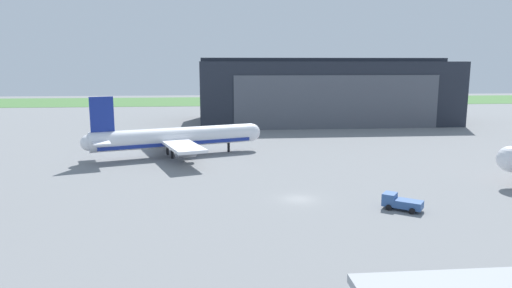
# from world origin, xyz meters

# --- Properties ---
(ground_plane) EXTENTS (440.00, 440.00, 0.00)m
(ground_plane) POSITION_xyz_m (0.00, 0.00, 0.00)
(ground_plane) COLOR slate
(grass_field_strip) EXTENTS (440.00, 56.00, 0.08)m
(grass_field_strip) POSITION_xyz_m (0.00, 173.95, 0.04)
(grass_field_strip) COLOR #49763D
(grass_field_strip) RESTS_ON ground_plane
(maintenance_hangar) EXTENTS (79.60, 36.42, 20.73)m
(maintenance_hangar) POSITION_xyz_m (24.12, 86.99, 9.91)
(maintenance_hangar) COLOR #232833
(maintenance_hangar) RESTS_ON ground_plane
(airliner_far_left) EXTENTS (35.58, 30.57, 12.68)m
(airliner_far_left) POSITION_xyz_m (-19.55, 32.64, 3.80)
(airliner_far_left) COLOR white
(airliner_far_left) RESTS_ON ground_plane
(fuel_bowser) EXTENTS (5.26, 4.65, 2.02)m
(fuel_bowser) POSITION_xyz_m (12.42, -5.77, 0.99)
(fuel_bowser) COLOR #335693
(fuel_bowser) RESTS_ON ground_plane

